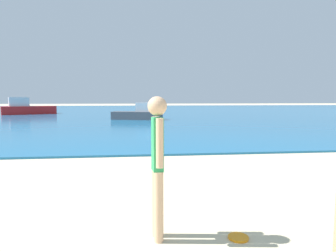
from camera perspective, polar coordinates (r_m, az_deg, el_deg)
water at (r=37.79m, az=-5.03°, el=3.02°), size 160.00×60.00×0.06m
person_standing at (r=3.17m, az=-2.10°, el=-6.59°), size 0.21×0.37×1.59m
frisbee at (r=3.55m, az=13.74°, el=-20.63°), size 0.23×0.23×0.03m
boat_near at (r=21.22m, az=-5.77°, el=2.43°), size 3.81×2.15×1.23m
boat_far at (r=31.91m, az=-26.12°, el=3.15°), size 5.10×3.55×1.67m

